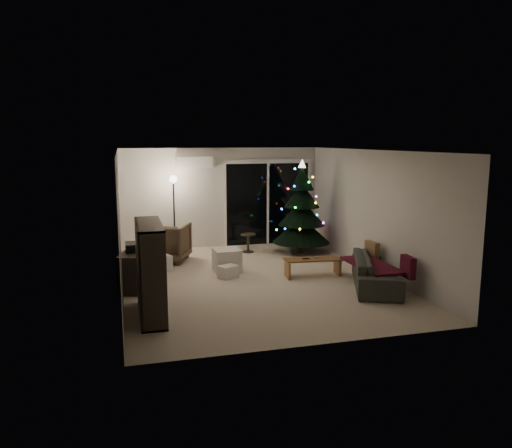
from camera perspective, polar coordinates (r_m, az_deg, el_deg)
The scene contains 18 objects.
room at distance 11.11m, azimuth 0.18°, elevation 0.90°, with size 6.50×7.51×2.60m.
bookshelf at distance 7.84m, azimuth -13.30°, elevation -5.23°, with size 0.37×1.46×1.46m, color #2C221C, non-canonical shape.
media_cabinet at distance 9.47m, azimuth -13.53°, elevation -5.05°, with size 0.42×1.11×0.69m, color #2C221C.
stereo at distance 9.38m, azimuth -13.63°, elevation -2.56°, with size 0.35×0.42×0.15m, color black.
armchair at distance 11.35m, azimuth -10.13°, elevation -2.09°, with size 0.91×0.94×0.85m, color #4D3F2F.
ottoman at distance 10.35m, azimuth -3.35°, elevation -4.17°, with size 0.53×0.53×0.48m, color beige.
cardboard_box_a at distance 10.54m, azimuth -11.04°, elevation -4.48°, with size 0.46×0.35×0.33m, color white.
cardboard_box_b at distance 9.91m, azimuth -3.21°, elevation -5.47°, with size 0.35×0.27×0.25m, color white.
side_table at distance 12.10m, azimuth -0.90°, elevation -2.18°, with size 0.36×0.36×0.45m, color #2C221C.
floor_lamp at distance 12.02m, azimuth -9.33°, elevation 0.91°, with size 0.29×0.29×1.81m, color black.
sofa at distance 9.55m, azimuth 13.56°, elevation -5.30°, with size 1.97×0.77×0.58m, color black.
sofa_throw at distance 9.47m, azimuth 13.06°, elevation -4.60°, with size 0.62×1.42×0.05m, color #570F20.
cushion_a at distance 10.16m, azimuth 13.11°, elevation -3.02°, with size 0.11×0.38×0.38m, color #92694A.
cushion_b at distance 9.07m, azimuth 16.97°, elevation -4.72°, with size 0.11×0.38×0.38m, color #570F20.
coffee_table at distance 10.08m, azimuth 6.50°, elevation -4.93°, with size 1.13×0.40×0.36m, color #9C6637, non-canonical shape.
remote_a at distance 9.98m, azimuth 5.72°, elevation -3.95°, with size 0.14×0.04×0.02m, color black.
remote_b at distance 10.12m, azimuth 6.94°, elevation -3.79°, with size 0.13×0.04×0.02m, color slate.
christmas_tree at distance 11.97m, azimuth 5.24°, elevation 1.99°, with size 1.39×1.39×2.24m, color black.
Camera 1 is at (-2.43, -9.11, 2.70)m, focal length 35.00 mm.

